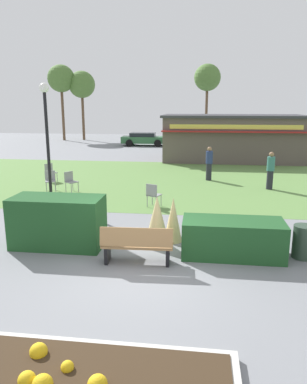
% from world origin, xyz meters
% --- Properties ---
extents(ground_plane, '(80.00, 80.00, 0.00)m').
position_xyz_m(ground_plane, '(0.00, 0.00, 0.00)').
color(ground_plane, slate).
extents(lawn_patch, '(36.00, 12.00, 0.01)m').
position_xyz_m(lawn_patch, '(0.00, 10.61, 0.00)').
color(lawn_patch, '#5B8442').
rests_on(lawn_patch, ground_plane).
extents(park_bench, '(1.72, 0.60, 0.95)m').
position_xyz_m(park_bench, '(-0.15, 0.46, 0.48)').
color(park_bench, '#9E7547').
rests_on(park_bench, ground_plane).
extents(hedge_left, '(2.40, 1.10, 1.36)m').
position_xyz_m(hedge_left, '(-2.43, 1.34, 0.68)').
color(hedge_left, '#1E4C23').
rests_on(hedge_left, ground_plane).
extents(hedge_right, '(2.50, 1.10, 0.93)m').
position_xyz_m(hedge_right, '(2.14, 1.27, 0.46)').
color(hedge_right, '#1E4C23').
rests_on(hedge_right, ground_plane).
extents(ornamental_grass_behind_left, '(0.52, 0.52, 1.25)m').
position_xyz_m(ornamental_grass_behind_left, '(0.58, 2.10, 0.63)').
color(ornamental_grass_behind_left, '#D1BC7F').
rests_on(ornamental_grass_behind_left, ground_plane).
extents(ornamental_grass_behind_right, '(0.70, 0.70, 1.38)m').
position_xyz_m(ornamental_grass_behind_right, '(0.18, 1.68, 0.69)').
color(ornamental_grass_behind_right, '#D1BC7F').
rests_on(ornamental_grass_behind_right, ground_plane).
extents(lamppost_mid, '(0.36, 0.36, 4.51)m').
position_xyz_m(lamppost_mid, '(-4.56, 5.93, 2.82)').
color(lamppost_mid, black).
rests_on(lamppost_mid, ground_plane).
extents(trash_bin, '(0.52, 0.52, 0.83)m').
position_xyz_m(trash_bin, '(3.87, 1.37, 0.41)').
color(trash_bin, '#2D4233').
rests_on(trash_bin, ground_plane).
extents(food_kiosk, '(9.36, 4.97, 3.06)m').
position_xyz_m(food_kiosk, '(3.33, 18.30, 1.54)').
color(food_kiosk, '#594C47').
rests_on(food_kiosk, ground_plane).
extents(cafe_chair_west, '(0.57, 0.57, 0.89)m').
position_xyz_m(cafe_chair_west, '(-0.43, 5.51, 0.53)').
color(cafe_chair_west, gray).
rests_on(cafe_chair_west, ground_plane).
extents(cafe_chair_east, '(0.61, 0.61, 0.89)m').
position_xyz_m(cafe_chair_east, '(-6.09, 9.57, 0.53)').
color(cafe_chair_east, gray).
rests_on(cafe_chair_east, ground_plane).
extents(cafe_chair_center, '(0.61, 0.61, 0.89)m').
position_xyz_m(cafe_chair_center, '(-4.32, 7.53, 0.53)').
color(cafe_chair_center, gray).
rests_on(cafe_chair_center, ground_plane).
extents(cafe_chair_north, '(0.58, 0.58, 0.89)m').
position_xyz_m(cafe_chair_north, '(-5.27, 7.60, 0.53)').
color(cafe_chair_north, gray).
rests_on(cafe_chair_north, ground_plane).
extents(person_strolling, '(0.34, 0.34, 1.69)m').
position_xyz_m(person_strolling, '(4.38, 9.19, 0.86)').
color(person_strolling, '#23232D').
rests_on(person_strolling, ground_plane).
extents(person_standing, '(0.34, 0.34, 1.69)m').
position_xyz_m(person_standing, '(1.70, 10.92, 0.86)').
color(person_standing, '#23232D').
rests_on(person_standing, ground_plane).
extents(parked_car_west_slot, '(4.26, 2.18, 1.20)m').
position_xyz_m(parked_car_west_slot, '(-4.05, 26.71, 0.64)').
color(parked_car_west_slot, '#2D6638').
rests_on(parked_car_west_slot, ground_plane).
extents(parked_car_center_slot, '(4.30, 2.25, 1.20)m').
position_xyz_m(parked_car_center_slot, '(1.39, 26.71, 0.64)').
color(parked_car_center_slot, black).
rests_on(parked_car_center_slot, ground_plane).
extents(parked_car_east_slot, '(4.23, 2.11, 1.20)m').
position_xyz_m(parked_car_east_slot, '(6.78, 26.71, 0.64)').
color(parked_car_east_slot, '#B7BABF').
rests_on(parked_car_east_slot, ground_plane).
extents(tree_left_bg, '(2.80, 2.80, 7.80)m').
position_xyz_m(tree_left_bg, '(-13.44, 30.95, 6.33)').
color(tree_left_bg, brown).
rests_on(tree_left_bg, ground_plane).
extents(tree_right_bg, '(2.80, 2.80, 7.23)m').
position_xyz_m(tree_right_bg, '(-11.48, 31.73, 5.77)').
color(tree_right_bg, brown).
rests_on(tree_right_bg, ground_plane).
extents(tree_center_bg, '(2.80, 2.80, 7.94)m').
position_xyz_m(tree_center_bg, '(1.70, 33.50, 6.47)').
color(tree_center_bg, brown).
rests_on(tree_center_bg, ground_plane).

